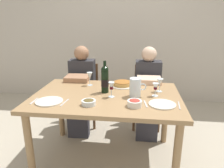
{
  "coord_description": "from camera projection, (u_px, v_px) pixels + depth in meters",
  "views": [
    {
      "loc": [
        0.31,
        -2.03,
        1.52
      ],
      "look_at": [
        0.05,
        0.07,
        0.86
      ],
      "focal_mm": 34.11,
      "sensor_mm": 36.0,
      "label": 1
    }
  ],
  "objects": [
    {
      "name": "ground_plane",
      "position": [
        107.0,
        158.0,
        2.41
      ],
      "size": [
        8.0,
        8.0,
        0.0
      ],
      "primitive_type": "plane",
      "color": "#B2A893"
    },
    {
      "name": "back_wall",
      "position": [
        122.0,
        24.0,
        3.82
      ],
      "size": [
        8.0,
        0.1,
        2.8
      ],
      "primitive_type": "cube",
      "color": "beige",
      "rests_on": "ground"
    },
    {
      "name": "dining_table",
      "position": [
        107.0,
        103.0,
        2.21
      ],
      "size": [
        1.5,
        1.0,
        0.76
      ],
      "color": "#9E7A51",
      "rests_on": "ground"
    },
    {
      "name": "wine_bottle",
      "position": [
        105.0,
        79.0,
        2.22
      ],
      "size": [
        0.08,
        0.08,
        0.34
      ],
      "color": "black",
      "rests_on": "dining_table"
    },
    {
      "name": "water_pitcher",
      "position": [
        135.0,
        89.0,
        2.12
      ],
      "size": [
        0.17,
        0.11,
        0.19
      ],
      "color": "silver",
      "rests_on": "dining_table"
    },
    {
      "name": "baked_tart",
      "position": [
        122.0,
        84.0,
        2.46
      ],
      "size": [
        0.28,
        0.28,
        0.06
      ],
      "color": "white",
      "rests_on": "dining_table"
    },
    {
      "name": "salad_bowl",
      "position": [
        135.0,
        103.0,
        1.89
      ],
      "size": [
        0.13,
        0.13,
        0.07
      ],
      "color": "white",
      "rests_on": "dining_table"
    },
    {
      "name": "olive_bowl",
      "position": [
        89.0,
        102.0,
        1.93
      ],
      "size": [
        0.13,
        0.13,
        0.05
      ],
      "color": "silver",
      "rests_on": "dining_table"
    },
    {
      "name": "wine_glass_left_diner",
      "position": [
        90.0,
        76.0,
        2.46
      ],
      "size": [
        0.07,
        0.07,
        0.16
      ],
      "color": "silver",
      "rests_on": "dining_table"
    },
    {
      "name": "wine_glass_right_diner",
      "position": [
        111.0,
        87.0,
        2.1
      ],
      "size": [
        0.06,
        0.06,
        0.16
      ],
      "color": "silver",
      "rests_on": "dining_table"
    },
    {
      "name": "wine_glass_centre",
      "position": [
        160.0,
        82.0,
        2.25
      ],
      "size": [
        0.07,
        0.07,
        0.14
      ],
      "color": "silver",
      "rests_on": "dining_table"
    },
    {
      "name": "wine_glass_spare",
      "position": [
        155.0,
        87.0,
        2.13
      ],
      "size": [
        0.06,
        0.06,
        0.14
      ],
      "color": "silver",
      "rests_on": "dining_table"
    },
    {
      "name": "dinner_plate_left_setting",
      "position": [
        162.0,
        104.0,
        1.93
      ],
      "size": [
        0.25,
        0.25,
        0.01
      ],
      "primitive_type": "cylinder",
      "color": "silver",
      "rests_on": "dining_table"
    },
    {
      "name": "dinner_plate_right_setting",
      "position": [
        49.0,
        101.0,
        2.0
      ],
      "size": [
        0.26,
        0.26,
        0.01
      ],
      "primitive_type": "cylinder",
      "color": "silver",
      "rests_on": "dining_table"
    },
    {
      "name": "fork_left_setting",
      "position": [
        146.0,
        104.0,
        1.95
      ],
      "size": [
        0.04,
        0.16,
        0.0
      ],
      "primitive_type": "cube",
      "rotation": [
        0.0,
        0.0,
        1.7
      ],
      "color": "silver",
      "rests_on": "dining_table"
    },
    {
      "name": "knife_left_setting",
      "position": [
        179.0,
        105.0,
        1.92
      ],
      "size": [
        0.03,
        0.18,
        0.0
      ],
      "primitive_type": "cube",
      "rotation": [
        0.0,
        0.0,
        1.49
      ],
      "color": "silver",
      "rests_on": "dining_table"
    },
    {
      "name": "knife_right_setting",
      "position": [
        65.0,
        102.0,
        1.98
      ],
      "size": [
        0.03,
        0.18,
        0.0
      ],
      "primitive_type": "cube",
      "rotation": [
        0.0,
        0.0,
        1.46
      ],
      "color": "silver",
      "rests_on": "dining_table"
    },
    {
      "name": "spoon_right_setting",
      "position": [
        34.0,
        101.0,
        2.02
      ],
      "size": [
        0.02,
        0.16,
        0.0
      ],
      "primitive_type": "cube",
      "rotation": [
        0.0,
        0.0,
        1.58
      ],
      "color": "silver",
      "rests_on": "dining_table"
    },
    {
      "name": "chair_left",
      "position": [
        85.0,
        90.0,
        3.14
      ],
      "size": [
        0.41,
        0.41,
        0.87
      ],
      "rotation": [
        0.0,
        0.0,
        3.18
      ],
      "color": "brown",
      "rests_on": "ground"
    },
    {
      "name": "diner_left",
      "position": [
        81.0,
        87.0,
        2.88
      ],
      "size": [
        0.35,
        0.51,
        1.16
      ],
      "rotation": [
        0.0,
        0.0,
        3.18
      ],
      "color": "#2D2D33",
      "rests_on": "ground"
    },
    {
      "name": "chair_right",
      "position": [
        147.0,
        92.0,
        3.06
      ],
      "size": [
        0.4,
        0.4,
        0.87
      ],
      "rotation": [
        0.0,
        0.0,
        3.15
      ],
      "color": "brown",
      "rests_on": "ground"
    },
    {
      "name": "diner_right",
      "position": [
        148.0,
        89.0,
        2.8
      ],
      "size": [
        0.34,
        0.5,
        1.16
      ],
      "rotation": [
        0.0,
        0.0,
        3.15
      ],
      "color": "#2D2D33",
      "rests_on": "ground"
    }
  ]
}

